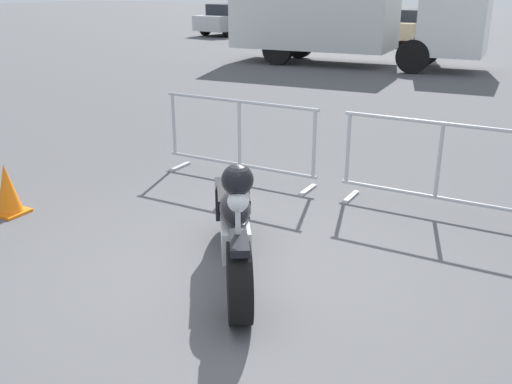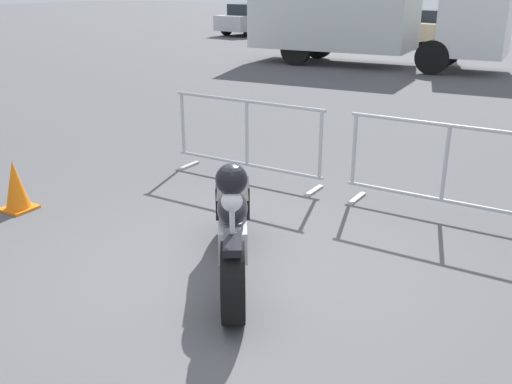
# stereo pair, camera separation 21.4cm
# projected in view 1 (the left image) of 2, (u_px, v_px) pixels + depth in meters

# --- Properties ---
(ground_plane) EXTENTS (120.00, 120.00, 0.00)m
(ground_plane) POSITION_uv_depth(u_px,v_px,m) (233.00, 279.00, 5.08)
(ground_plane) COLOR #4C4C4F
(motorcycle) EXTENTS (1.36, 1.94, 1.25)m
(motorcycle) POSITION_uv_depth(u_px,v_px,m) (234.00, 224.00, 5.04)
(motorcycle) COLOR black
(motorcycle) RESTS_ON ground
(crowd_barrier_near) EXTENTS (2.23, 0.47, 1.07)m
(crowd_barrier_near) POSITION_uv_depth(u_px,v_px,m) (239.00, 139.00, 7.48)
(crowd_barrier_near) COLOR #9EA0A5
(crowd_barrier_near) RESTS_ON ground
(crowd_barrier_far) EXTENTS (2.23, 0.47, 1.07)m
(crowd_barrier_far) POSITION_uv_depth(u_px,v_px,m) (438.00, 167.00, 6.33)
(crowd_barrier_far) COLOR #9EA0A5
(crowd_barrier_far) RESTS_ON ground
(box_truck) EXTENTS (7.82, 2.71, 2.98)m
(box_truck) POSITION_uv_depth(u_px,v_px,m) (342.00, 11.00, 17.73)
(box_truck) COLOR silver
(box_truck) RESTS_ON ground
(parked_car_silver) EXTENTS (2.43, 4.55, 1.47)m
(parked_car_silver) POSITION_uv_depth(u_px,v_px,m) (234.00, 19.00, 28.44)
(parked_car_silver) COLOR #B7BABF
(parked_car_silver) RESTS_ON ground
(parked_car_black) EXTENTS (2.33, 4.36, 1.41)m
(parked_car_black) POSITION_uv_depth(u_px,v_px,m) (286.00, 22.00, 26.99)
(parked_car_black) COLOR black
(parked_car_black) RESTS_ON ground
(parked_car_red) EXTENTS (2.41, 4.51, 1.45)m
(parked_car_red) POSITION_uv_depth(u_px,v_px,m) (347.00, 23.00, 25.86)
(parked_car_red) COLOR #B21E19
(parked_car_red) RESTS_ON ground
(parked_car_tan) EXTENTS (2.30, 4.31, 1.39)m
(parked_car_tan) POSITION_uv_depth(u_px,v_px,m) (413.00, 26.00, 24.69)
(parked_car_tan) COLOR tan
(parked_car_tan) RESTS_ON ground
(pedestrian) EXTENTS (0.41, 0.41, 1.69)m
(pedestrian) POSITION_uv_depth(u_px,v_px,m) (435.00, 32.00, 18.87)
(pedestrian) COLOR #262838
(pedestrian) RESTS_ON ground
(traffic_cone) EXTENTS (0.34, 0.34, 0.59)m
(traffic_cone) POSITION_uv_depth(u_px,v_px,m) (7.00, 190.00, 6.43)
(traffic_cone) COLOR orange
(traffic_cone) RESTS_ON ground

